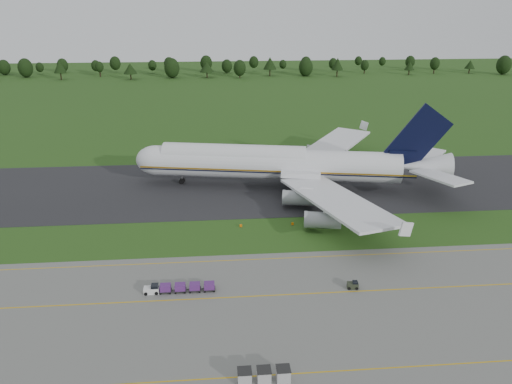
{
  "coord_description": "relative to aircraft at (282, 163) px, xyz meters",
  "views": [
    {
      "loc": [
        -5.01,
        -89.84,
        44.33
      ],
      "look_at": [
        2.87,
        2.0,
        8.53
      ],
      "focal_mm": 35.0,
      "sensor_mm": 36.0,
      "label": 1
    }
  ],
  "objects": [
    {
      "name": "uld_row",
      "position": [
        -11.19,
        -67.63,
        -5.35
      ],
      "size": [
        6.58,
        1.78,
        1.76
      ],
      "color": "#AEAEAE",
      "rests_on": "apron"
    },
    {
      "name": "taxiway",
      "position": [
        -11.36,
        1.29,
        -6.25
      ],
      "size": [
        300.0,
        40.0,
        0.08
      ],
      "primitive_type": "cube",
      "color": "black",
      "rests_on": "ground"
    },
    {
      "name": "ground",
      "position": [
        -11.36,
        -26.71,
        -6.29
      ],
      "size": [
        600.0,
        600.0,
        0.0
      ],
      "primitive_type": "plane",
      "color": "#224514",
      "rests_on": "ground"
    },
    {
      "name": "utility_cart",
      "position": [
        5.42,
        -47.7,
        -5.75
      ],
      "size": [
        1.9,
        1.29,
        0.98
      ],
      "color": "#272D1F",
      "rests_on": "apron"
    },
    {
      "name": "aircraft",
      "position": [
        0.0,
        0.0,
        0.0
      ],
      "size": [
        78.78,
        75.11,
        22.03
      ],
      "color": "silver",
      "rests_on": "ground"
    },
    {
      "name": "edge_markers",
      "position": [
        4.81,
        -22.61,
        -6.02
      ],
      "size": [
        33.07,
        0.3,
        0.6
      ],
      "color": "#DD6506",
      "rests_on": "ground"
    },
    {
      "name": "apron",
      "position": [
        -11.36,
        -60.71,
        -6.26
      ],
      "size": [
        300.0,
        52.0,
        0.06
      ],
      "primitive_type": "cube",
      "color": "#60605C",
      "rests_on": "ground"
    },
    {
      "name": "tree_line",
      "position": [
        -14.98,
        192.19,
        -0.17
      ],
      "size": [
        526.51,
        22.11,
        11.54
      ],
      "color": "black",
      "rests_on": "ground"
    },
    {
      "name": "baggage_train",
      "position": [
        -22.91,
        -46.36,
        -5.49
      ],
      "size": [
        11.46,
        1.47,
        1.41
      ],
      "color": "silver",
      "rests_on": "apron"
    },
    {
      "name": "apron_markings",
      "position": [
        -11.36,
        -53.69,
        -6.23
      ],
      "size": [
        300.0,
        30.2,
        0.01
      ],
      "color": "#C3960B",
      "rests_on": "apron"
    }
  ]
}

